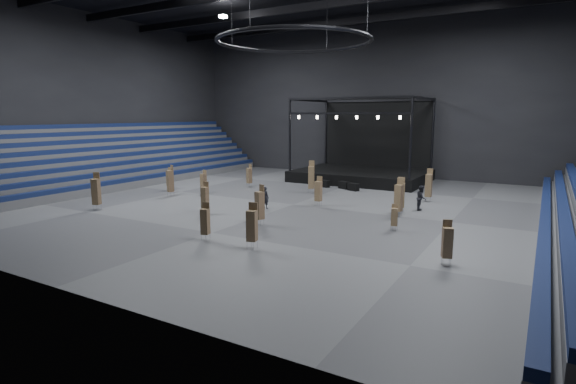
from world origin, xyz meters
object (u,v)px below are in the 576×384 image
Objects in this scene: chair_stack_8 at (204,182)px; man_center at (265,197)px; chair_stack_0 at (318,191)px; chair_stack_12 at (170,181)px; stage at (364,167)px; chair_stack_13 at (311,177)px; chair_stack_3 at (399,197)px; chair_stack_9 at (447,242)px; chair_stack_15 at (205,221)px; chair_stack_10 at (96,191)px; chair_stack_14 at (394,217)px; flight_case_left at (324,184)px; chair_stack_5 at (401,195)px; chair_stack_6 at (249,175)px; flight_case_mid at (344,185)px; chair_stack_4 at (260,205)px; flight_case_right at (353,187)px; chair_stack_2 at (205,197)px; chair_stack_1 at (252,225)px; crew_member at (421,198)px; chair_stack_11 at (429,185)px; chair_stack_7 at (170,178)px.

man_center is (8.54, -2.58, -0.31)m from chair_stack_8.
chair_stack_0 is 13.89m from chair_stack_12.
stage reaches higher than chair_stack_13.
chair_stack_3 is 10.70m from chair_stack_9.
chair_stack_15 is (1.98, -17.62, -0.39)m from chair_stack_13.
chair_stack_14 is at bearing -10.32° from chair_stack_10.
chair_stack_10 reaches higher than flight_case_left.
chair_stack_5 is 18.38m from chair_stack_8.
chair_stack_3 is 23.10m from chair_stack_10.
stage is 13.44m from chair_stack_6.
flight_case_mid is 21.57m from chair_stack_15.
man_center is at bearing 136.53° from chair_stack_4.
chair_stack_15 is (-0.98, -20.90, 0.81)m from flight_case_right.
chair_stack_4 reaches higher than flight_case_right.
chair_stack_2 is 8.64m from chair_stack_12.
chair_stack_1 is 0.88× the size of chair_stack_10.
chair_stack_4 is at bearing -14.37° from chair_stack_10.
chair_stack_1 is 1.14× the size of chair_stack_15.
stage is at bearing 83.85° from chair_stack_1.
chair_stack_15 is 17.46m from crew_member.
chair_stack_11 is (21.64, 16.39, -0.05)m from chair_stack_10.
chair_stack_12 is at bearing -60.05° from chair_stack_7.
chair_stack_0 reaches higher than chair_stack_6.
chair_stack_12 is (-13.60, -2.80, 0.19)m from chair_stack_0.
chair_stack_9 is at bearing -12.83° from chair_stack_2.
chair_stack_12 is at bearing 7.02° from man_center.
chair_stack_12 is at bearing -120.81° from chair_stack_8.
chair_stack_8 is 1.17× the size of crew_member.
stage reaches higher than flight_case_left.
chair_stack_0 is 6.09m from chair_stack_13.
chair_stack_7 is (-22.62, -1.12, -0.20)m from chair_stack_5.
chair_stack_14 reaches higher than flight_case_right.
flight_case_left is at bearing 21.73° from chair_stack_7.
chair_stack_2 is 1.07× the size of chair_stack_9.
chair_stack_4 reaches higher than flight_case_mid.
chair_stack_1 is (2.05, -12.49, 0.08)m from chair_stack_0.
chair_stack_4 is 16.51m from chair_stack_6.
chair_stack_9 is 0.79× the size of chair_stack_12.
chair_stack_8 reaches higher than chair_stack_14.
chair_stack_6 is 1.19× the size of crew_member.
chair_stack_10 is at bearing -142.58° from chair_stack_11.
flight_case_mid is 1.00× the size of flight_case_right.
man_center is (0.05, -8.09, -0.69)m from chair_stack_13.
chair_stack_1 reaches higher than man_center.
chair_stack_5 reaches higher than flight_case_right.
chair_stack_15 is (-13.25, -2.49, -0.01)m from chair_stack_9.
chair_stack_6 reaches higher than chair_stack_15.
chair_stack_3 is at bearing 41.39° from chair_stack_15.
chair_stack_7 is (-14.00, -16.14, -0.24)m from stage.
flight_case_left is 0.36× the size of chair_stack_10.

